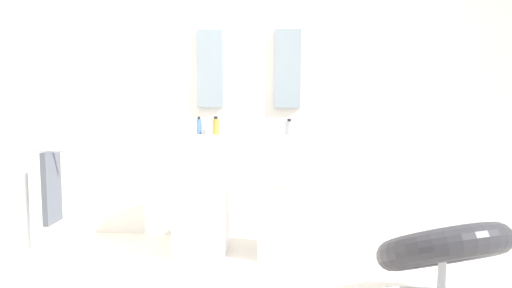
% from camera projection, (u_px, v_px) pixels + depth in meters
% --- Properties ---
extents(rear_partition, '(4.80, 0.10, 2.60)m').
position_uv_depth(rear_partition, '(249.00, 90.00, 4.60)').
color(rear_partition, silver).
rests_on(rear_partition, ground_plane).
extents(pedestal_sink_left, '(0.46, 0.46, 1.05)m').
position_uv_depth(pedestal_sink_left, '(201.00, 191.00, 4.18)').
color(pedestal_sink_left, white).
rests_on(pedestal_sink_left, ground_plane).
extents(pedestal_sink_right, '(0.46, 0.46, 1.05)m').
position_uv_depth(pedestal_sink_right, '(285.00, 192.00, 4.13)').
color(pedestal_sink_right, white).
rests_on(pedestal_sink_right, ground_plane).
extents(vanity_mirror_left, '(0.22, 0.03, 0.67)m').
position_uv_depth(vanity_mirror_left, '(210.00, 69.00, 4.54)').
color(vanity_mirror_left, '#8C9EA8').
extents(vanity_mirror_right, '(0.22, 0.03, 0.67)m').
position_uv_depth(vanity_mirror_right, '(288.00, 69.00, 4.48)').
color(vanity_mirror_right, '#8C9EA8').
extents(lounge_chair, '(1.04, 1.04, 0.65)m').
position_uv_depth(lounge_chair, '(443.00, 256.00, 3.08)').
color(lounge_chair, '#B7BABF').
rests_on(lounge_chair, ground_plane).
extents(towel_rack, '(0.37, 0.22, 0.95)m').
position_uv_depth(towel_rack, '(48.00, 190.00, 3.60)').
color(towel_rack, '#B7BABF').
rests_on(towel_rack, ground_plane).
extents(soap_bottle_amber, '(0.05, 0.05, 0.15)m').
position_uv_depth(soap_bottle_amber, '(216.00, 126.00, 4.19)').
color(soap_bottle_amber, '#C68C38').
rests_on(soap_bottle_amber, pedestal_sink_left).
extents(soap_bottle_grey, '(0.05, 0.05, 0.13)m').
position_uv_depth(soap_bottle_grey, '(289.00, 128.00, 4.18)').
color(soap_bottle_grey, '#99999E').
rests_on(soap_bottle_grey, pedestal_sink_right).
extents(soap_bottle_blue, '(0.04, 0.04, 0.14)m').
position_uv_depth(soap_bottle_blue, '(199.00, 126.00, 4.26)').
color(soap_bottle_blue, '#4C72B7').
rests_on(soap_bottle_blue, pedestal_sink_left).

